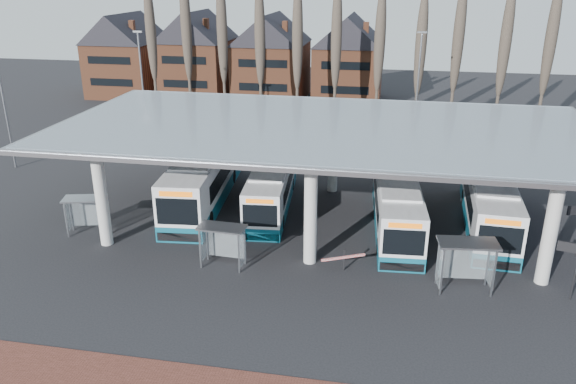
% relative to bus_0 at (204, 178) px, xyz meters
% --- Properties ---
extents(ground, '(140.00, 140.00, 0.00)m').
position_rel_bus_0_xyz_m(ground, '(8.47, -9.90, -1.71)').
color(ground, black).
rests_on(ground, ground).
extents(station_canopy, '(32.00, 16.00, 6.34)m').
position_rel_bus_0_xyz_m(station_canopy, '(8.47, -1.90, 3.97)').
color(station_canopy, '#B8B8B4').
rests_on(station_canopy, ground).
extents(poplar_row, '(45.10, 1.10, 14.50)m').
position_rel_bus_0_xyz_m(poplar_row, '(8.47, 23.10, 7.06)').
color(poplar_row, '#473D33').
rests_on(poplar_row, ground).
extents(townhouse_row, '(36.80, 10.30, 12.25)m').
position_rel_bus_0_xyz_m(townhouse_row, '(-7.28, 34.10, 4.23)').
color(townhouse_row, brown).
rests_on(townhouse_row, ground).
extents(lamp_post_a, '(0.80, 0.16, 10.17)m').
position_rel_bus_0_xyz_m(lamp_post_a, '(-9.53, 12.10, 3.62)').
color(lamp_post_a, slate).
rests_on(lamp_post_a, ground).
extents(lamp_post_b, '(0.80, 0.16, 10.17)m').
position_rel_bus_0_xyz_m(lamp_post_b, '(14.47, 16.10, 3.62)').
color(lamp_post_b, slate).
rests_on(lamp_post_b, ground).
extents(lamp_post_d, '(0.80, 0.16, 10.17)m').
position_rel_bus_0_xyz_m(lamp_post_d, '(-17.53, 4.10, 3.62)').
color(lamp_post_d, slate).
rests_on(lamp_post_d, ground).
extents(bus_0, '(3.99, 13.27, 3.63)m').
position_rel_bus_0_xyz_m(bus_0, '(0.00, 0.00, 0.00)').
color(bus_0, white).
rests_on(bus_0, ground).
extents(bus_1, '(3.25, 11.07, 3.03)m').
position_rel_bus_0_xyz_m(bus_1, '(4.78, -0.04, -0.28)').
color(bus_1, white).
rests_on(bus_1, ground).
extents(bus_2, '(3.26, 11.69, 3.21)m').
position_rel_bus_0_xyz_m(bus_2, '(13.02, -1.90, -0.20)').
color(bus_2, white).
rests_on(bus_2, ground).
extents(bus_3, '(3.11, 12.04, 3.32)m').
position_rel_bus_0_xyz_m(bus_3, '(18.65, -0.56, -0.15)').
color(bus_3, white).
rests_on(bus_3, ground).
extents(shelter_0, '(2.71, 1.81, 2.31)m').
position_rel_bus_0_xyz_m(shelter_0, '(-5.36, -6.14, -0.03)').
color(shelter_0, gray).
rests_on(shelter_0, ground).
extents(shelter_1, '(2.58, 1.40, 2.34)m').
position_rel_bus_0_xyz_m(shelter_1, '(3.95, -8.59, -0.01)').
color(shelter_1, gray).
rests_on(shelter_1, ground).
extents(shelter_2, '(3.01, 1.74, 2.66)m').
position_rel_bus_0_xyz_m(shelter_2, '(16.41, -8.76, 0.22)').
color(shelter_2, gray).
rests_on(shelter_2, ground).
extents(barrier, '(2.20, 1.17, 1.20)m').
position_rel_bus_0_xyz_m(barrier, '(10.39, -8.40, -0.78)').
color(barrier, black).
rests_on(barrier, ground).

